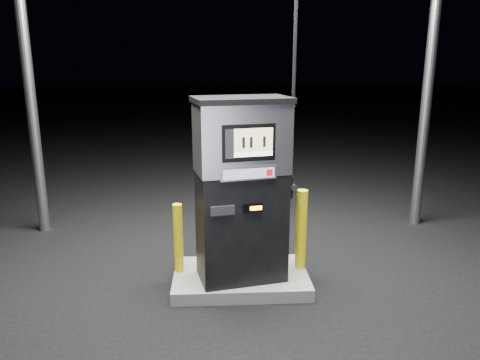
{
  "coord_description": "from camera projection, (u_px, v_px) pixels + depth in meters",
  "views": [
    {
      "loc": [
        -0.29,
        -5.14,
        2.65
      ],
      "look_at": [
        -0.01,
        0.0,
        1.3
      ],
      "focal_mm": 35.0,
      "sensor_mm": 36.0,
      "label": 1
    }
  ],
  "objects": [
    {
      "name": "bollard_right",
      "position": [
        301.0,
        229.0,
        5.64
      ],
      "size": [
        0.14,
        0.14,
        0.99
      ],
      "primitive_type": "cylinder",
      "rotation": [
        0.0,
        0.0,
        0.05
      ],
      "color": "yellow",
      "rests_on": "pump_island"
    },
    {
      "name": "fuel_dispenser",
      "position": [
        242.0,
        189.0,
        5.25
      ],
      "size": [
        1.21,
        0.82,
        4.35
      ],
      "rotation": [
        0.0,
        0.0,
        0.21
      ],
      "color": "black",
      "rests_on": "pump_island"
    },
    {
      "name": "bollard_left",
      "position": [
        178.0,
        238.0,
        5.57
      ],
      "size": [
        0.14,
        0.14,
        0.84
      ],
      "primitive_type": "cylinder",
      "rotation": [
        0.0,
        0.0,
        0.33
      ],
      "color": "yellow",
      "rests_on": "pump_island"
    },
    {
      "name": "pump_island",
      "position": [
        241.0,
        278.0,
        5.64
      ],
      "size": [
        1.6,
        1.0,
        0.15
      ],
      "primitive_type": "cube",
      "color": "slate",
      "rests_on": "ground"
    },
    {
      "name": "ground",
      "position": [
        241.0,
        284.0,
        5.65
      ],
      "size": [
        80.0,
        80.0,
        0.0
      ],
      "primitive_type": "plane",
      "color": "black",
      "rests_on": "ground"
    }
  ]
}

